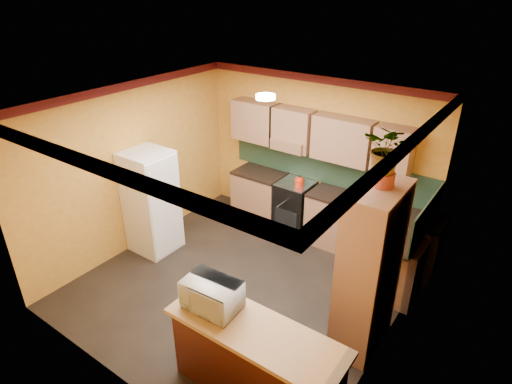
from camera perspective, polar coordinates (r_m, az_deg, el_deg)
room_shell at (r=5.59m, az=-0.45°, el=6.19°), size 4.24×4.24×2.72m
base_cabinets_back at (r=7.29m, az=9.39°, el=-3.37°), size 3.65×0.60×0.88m
countertop_back at (r=7.07m, az=9.66°, el=-0.13°), size 3.65×0.62×0.04m
stove at (r=7.53m, az=5.17°, el=-1.92°), size 0.58×0.58×0.91m
kettle at (r=7.20m, az=5.82°, el=1.52°), size 0.23×0.23×0.18m
sink at (r=6.80m, az=15.51°, el=-1.57°), size 0.48×0.40×0.03m
base_cabinets_right at (r=6.32m, az=17.42°, el=-9.49°), size 0.60×0.80×0.88m
countertop_right at (r=6.07m, az=18.01°, el=-5.97°), size 0.62×0.80×0.04m
fridge at (r=7.00m, az=-13.79°, el=-1.30°), size 0.68×0.66×1.70m
pantry at (r=5.12m, az=14.83°, el=-10.10°), size 0.48×0.90×2.10m
fern_pot at (r=4.60m, az=16.68°, el=1.62°), size 0.22×0.22×0.16m
fern at (r=4.48m, az=17.24°, el=5.53°), size 0.49×0.44×0.51m
breakfast_bar at (r=4.79m, az=-0.10°, el=-22.03°), size 1.80×0.55×0.88m
bar_top at (r=4.46m, az=-0.10°, el=-18.07°), size 1.90×0.65×0.05m
microwave at (r=4.59m, az=-5.95°, el=-13.46°), size 0.61×0.44×0.33m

